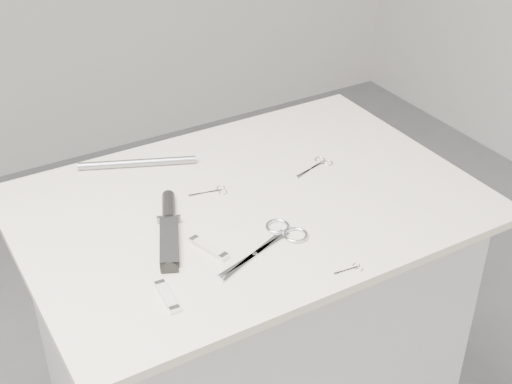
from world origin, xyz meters
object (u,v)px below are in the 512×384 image
plinth (250,353)px  large_shears (275,239)px  pocket_knife_a (208,248)px  pocket_knife_b (167,296)px  metal_rail (137,163)px  tiny_scissors (352,269)px  embroidery_scissors_b (213,191)px  embroidery_scissors_a (318,165)px  sheathed_knife (169,225)px

plinth → large_shears: 0.50m
pocket_knife_a → pocket_knife_b: 0.16m
large_shears → metal_rail: metal_rail is taller
large_shears → tiny_scissors: bearing=-82.9°
embroidery_scissors_b → pocket_knife_a: size_ratio=0.91×
plinth → embroidery_scissors_b: embroidery_scissors_b is taller
pocket_knife_a → metal_rail: 0.38m
plinth → embroidery_scissors_a: size_ratio=7.81×
large_shears → sheathed_knife: bearing=119.9°
tiny_scissors → pocket_knife_b: (-0.34, 0.10, 0.00)m
plinth → embroidery_scissors_a: bearing=12.5°
embroidery_scissors_a → tiny_scissors: same height
embroidery_scissors_a → pocket_knife_a: size_ratio=1.19×
plinth → pocket_knife_b: bearing=-144.3°
tiny_scissors → pocket_knife_a: pocket_knife_a is taller
sheathed_knife → pocket_knife_a: 0.11m
embroidery_scissors_a → sheathed_knife: (-0.41, -0.06, 0.01)m
embroidery_scissors_b → pocket_knife_a: 0.22m
large_shears → pocket_knife_b: size_ratio=2.57×
embroidery_scissors_b → tiny_scissors: same height
tiny_scissors → pocket_knife_a: bearing=143.3°
embroidery_scissors_a → metal_rail: metal_rail is taller
large_shears → embroidery_scissors_b: 0.23m
sheathed_knife → metal_rail: (0.04, 0.27, 0.00)m
pocket_knife_a → metal_rail: (0.00, 0.38, 0.00)m
sheathed_knife → plinth: bearing=-63.5°
plinth → sheathed_knife: sheathed_knife is taller
sheathed_knife → pocket_knife_b: bearing=178.4°
embroidery_scissors_a → pocket_knife_b: size_ratio=1.29×
embroidery_scissors_a → plinth: bearing=175.6°
embroidery_scissors_a → tiny_scissors: (-0.17, -0.36, -0.00)m
plinth → pocket_knife_b: (-0.29, -0.21, 0.48)m
embroidery_scissors_b → metal_rail: bearing=129.9°
pocket_knife_b → embroidery_scissors_b: bearing=-36.0°
embroidery_scissors_a → metal_rail: bearing=133.3°
large_shears → pocket_knife_a: pocket_knife_a is taller
embroidery_scissors_a → pocket_knife_b: (-0.51, -0.26, 0.00)m
embroidery_scissors_b → pocket_knife_b: 0.37m
embroidery_scissors_a → pocket_knife_b: bearing=-170.1°
embroidery_scissors_a → sheathed_knife: sheathed_knife is taller
sheathed_knife → metal_rail: 0.27m
embroidery_scissors_a → pocket_knife_b: pocket_knife_b is taller
plinth → tiny_scissors: size_ratio=14.67×
pocket_knife_a → metal_rail: metal_rail is taller
pocket_knife_a → pocket_knife_b: bearing=107.4°
plinth → metal_rail: size_ratio=3.25×
large_shears → embroidery_scissors_b: large_shears is taller
embroidery_scissors_a → embroidery_scissors_b: size_ratio=1.31×
pocket_knife_b → large_shears: bearing=-74.0°
metal_rail → pocket_knife_b: bearing=-106.0°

